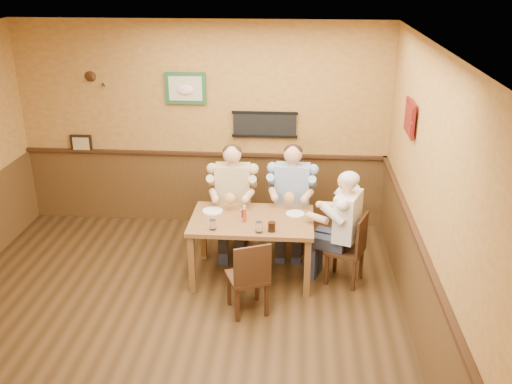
# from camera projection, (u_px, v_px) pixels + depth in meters

# --- Properties ---
(room) EXTENTS (5.02, 5.03, 2.81)m
(room) POSITION_uv_depth(u_px,v_px,m) (176.00, 163.00, 5.44)
(room) COLOR #31200E
(room) RESTS_ON ground
(dining_table) EXTENTS (1.40, 0.90, 0.75)m
(dining_table) POSITION_uv_depth(u_px,v_px,m) (252.00, 226.00, 6.53)
(dining_table) COLOR brown
(dining_table) RESTS_ON ground
(chair_back_left) EXTENTS (0.43, 0.43, 0.89)m
(chair_back_left) POSITION_uv_depth(u_px,v_px,m) (233.00, 218.00, 7.25)
(chair_back_left) COLOR #3D2413
(chair_back_left) RESTS_ON ground
(chair_back_right) EXTENTS (0.43, 0.43, 0.89)m
(chair_back_right) POSITION_uv_depth(u_px,v_px,m) (291.00, 217.00, 7.27)
(chair_back_right) COLOR #3D2413
(chair_back_right) RESTS_ON ground
(chair_right_end) EXTENTS (0.51, 0.51, 0.85)m
(chair_right_end) POSITION_uv_depth(u_px,v_px,m) (345.00, 248.00, 6.52)
(chair_right_end) COLOR #3D2413
(chair_right_end) RESTS_ON ground
(chair_near_side) EXTENTS (0.52, 0.52, 0.86)m
(chair_near_side) POSITION_uv_depth(u_px,v_px,m) (247.00, 275.00, 5.96)
(chair_near_side) COLOR #3D2413
(chair_near_side) RESTS_ON ground
(diner_tan_shirt) EXTENTS (0.61, 0.61, 1.27)m
(diner_tan_shirt) POSITION_uv_depth(u_px,v_px,m) (233.00, 204.00, 7.18)
(diner_tan_shirt) COLOR beige
(diner_tan_shirt) RESTS_ON ground
(diner_blue_polo) EXTENTS (0.62, 0.62, 1.27)m
(diner_blue_polo) POSITION_uv_depth(u_px,v_px,m) (292.00, 203.00, 7.20)
(diner_blue_polo) COLOR #8EAAD6
(diner_blue_polo) RESTS_ON ground
(diner_white_elder) EXTENTS (0.73, 0.73, 1.22)m
(diner_white_elder) POSITION_uv_depth(u_px,v_px,m) (346.00, 234.00, 6.45)
(diner_white_elder) COLOR white
(diner_white_elder) RESTS_ON ground
(water_glass_left) EXTENTS (0.08, 0.08, 0.11)m
(water_glass_left) POSITION_uv_depth(u_px,v_px,m) (213.00, 225.00, 6.22)
(water_glass_left) COLOR silver
(water_glass_left) RESTS_ON dining_table
(water_glass_mid) EXTENTS (0.09, 0.09, 0.12)m
(water_glass_mid) POSITION_uv_depth(u_px,v_px,m) (259.00, 227.00, 6.15)
(water_glass_mid) COLOR white
(water_glass_mid) RESTS_ON dining_table
(cola_tumbler) EXTENTS (0.08, 0.08, 0.11)m
(cola_tumbler) POSITION_uv_depth(u_px,v_px,m) (272.00, 227.00, 6.18)
(cola_tumbler) COLOR black
(cola_tumbler) RESTS_ON dining_table
(hot_sauce_bottle) EXTENTS (0.05, 0.05, 0.18)m
(hot_sauce_bottle) POSITION_uv_depth(u_px,v_px,m) (244.00, 214.00, 6.39)
(hot_sauce_bottle) COLOR #B93913
(hot_sauce_bottle) RESTS_ON dining_table
(salt_shaker) EXTENTS (0.04, 0.04, 0.08)m
(salt_shaker) POSITION_uv_depth(u_px,v_px,m) (242.00, 213.00, 6.55)
(salt_shaker) COLOR white
(salt_shaker) RESTS_ON dining_table
(pepper_shaker) EXTENTS (0.04, 0.04, 0.09)m
(pepper_shaker) POSITION_uv_depth(u_px,v_px,m) (243.00, 213.00, 6.53)
(pepper_shaker) COLOR black
(pepper_shaker) RESTS_ON dining_table
(plate_far_left) EXTENTS (0.26, 0.26, 0.02)m
(plate_far_left) POSITION_uv_depth(u_px,v_px,m) (213.00, 211.00, 6.67)
(plate_far_left) COLOR white
(plate_far_left) RESTS_ON dining_table
(plate_far_right) EXTENTS (0.28, 0.28, 0.01)m
(plate_far_right) POSITION_uv_depth(u_px,v_px,m) (295.00, 214.00, 6.60)
(plate_far_right) COLOR white
(plate_far_right) RESTS_ON dining_table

